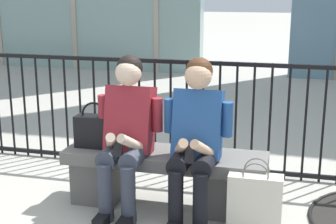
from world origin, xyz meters
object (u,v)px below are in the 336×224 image
at_px(seated_person_companion, 196,135).
at_px(stone_bench, 165,173).
at_px(shopping_bag, 255,203).
at_px(handbag_on_bench, 95,130).
at_px(seated_person_with_phone, 127,130).

bearing_deg(seated_person_companion, stone_bench, 154.44).
distance_m(stone_bench, shopping_bag, 0.78).
distance_m(stone_bench, handbag_on_bench, 0.66).
bearing_deg(handbag_on_bench, stone_bench, 0.99).
bearing_deg(stone_bench, seated_person_companion, -25.56).
bearing_deg(seated_person_with_phone, stone_bench, 25.56).
height_order(stone_bench, handbag_on_bench, handbag_on_bench).
distance_m(seated_person_with_phone, seated_person_companion, 0.54).
relative_size(stone_bench, handbag_on_bench, 4.30).
bearing_deg(seated_person_with_phone, handbag_on_bench, 159.11).
bearing_deg(shopping_bag, stone_bench, 160.41).
bearing_deg(stone_bench, seated_person_with_phone, -154.44).
bearing_deg(seated_person_companion, handbag_on_bench, 172.04).
xyz_separation_m(stone_bench, shopping_bag, (0.73, -0.26, -0.05)).
height_order(seated_person_with_phone, seated_person_companion, same).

